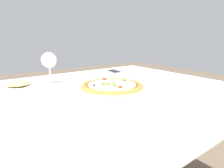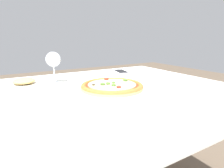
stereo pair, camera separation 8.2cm
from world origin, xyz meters
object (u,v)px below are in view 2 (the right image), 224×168
pizza_plate (112,87)px  side_plate (24,83)px  dining_table (79,112)px  cell_phone (121,72)px  wine_glass_far_left (53,61)px

pizza_plate → side_plate: bearing=138.6°
dining_table → cell_phone: cell_phone is taller
pizza_plate → side_plate: pizza_plate is taller
dining_table → wine_glass_far_left: (-0.04, 0.23, 0.20)m
pizza_plate → cell_phone: 0.44m
dining_table → wine_glass_far_left: wine_glass_far_left is taller
dining_table → wine_glass_far_left: size_ratio=9.20×
wine_glass_far_left → dining_table: bearing=-81.0°
side_plate → dining_table: bearing=-56.7°
side_plate → wine_glass_far_left: bearing=-13.9°
cell_phone → side_plate: bearing=-174.2°
dining_table → pizza_plate: (0.15, -0.02, 0.10)m
cell_phone → side_plate: (-0.60, -0.06, 0.01)m
dining_table → pizza_plate: bearing=-7.4°
wine_glass_far_left → cell_phone: size_ratio=1.04×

